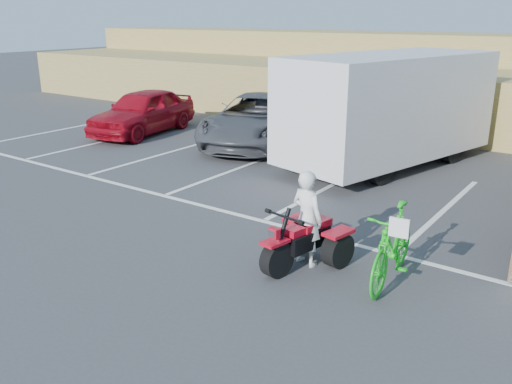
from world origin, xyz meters
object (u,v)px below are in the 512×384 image
Objects in this scene: red_trike_atv at (299,266)px; green_dirt_bike at (393,245)px; grey_pickup at (258,120)px; quad_atv_blue at (286,149)px; rider at (307,218)px; quad_atv_green at (304,155)px; cargo_trailer at (389,106)px; red_car at (143,111)px.

red_trike_atv is 1.55m from green_dirt_bike.
grey_pickup is 3.48× the size of quad_atv_blue.
green_dirt_bike reaches higher than red_trike_atv.
rider is 1.10× the size of quad_atv_green.
red_trike_atv is 8.75m from grey_pickup.
cargo_trailer reaches higher than green_dirt_bike.
cargo_trailer is (-1.33, 6.64, 1.57)m from red_trike_atv.
rider is at bearing -177.15° from green_dirt_bike.
red_car is 2.78× the size of quad_atv_blue.
green_dirt_bike is at bearing -35.82° from red_car.
red_trike_atv is at bearing 90.00° from rider.
quad_atv_green is at bearing -19.40° from quad_atv_blue.
grey_pickup is at bearing 3.72° from red_car.
red_car is at bearing 175.65° from grey_pickup.
quad_atv_blue is at bearing 0.10° from red_car.
green_dirt_bike is 12.27m from red_car.
red_car is (-11.01, 5.41, 0.15)m from green_dirt_bike.
cargo_trailer is at bearing -67.22° from rider.
rider reaches higher than quad_atv_blue.
grey_pickup reaches higher than green_dirt_bike.
rider is at bearing -66.09° from quad_atv_green.
red_trike_atv is 6.95m from cargo_trailer.
grey_pickup reaches higher than quad_atv_green.
red_trike_atv is 0.28× the size of grey_pickup.
red_car is at bearing 160.11° from red_trike_atv.
red_trike_atv is 0.80m from rider.
grey_pickup is (-6.94, 6.38, 0.16)m from green_dirt_bike.
red_trike_atv reaches higher than quad_atv_green.
quad_atv_blue is at bearing -21.76° from grey_pickup.
cargo_trailer reaches higher than rider.
rider is at bearing -63.57° from cargo_trailer.
quad_atv_blue is 0.91m from quad_atv_green.
rider reaches higher than grey_pickup.
rider reaches higher than quad_atv_green.
grey_pickup reaches higher than quad_atv_blue.
quad_atv_blue is (5.17, 0.89, -0.74)m from red_car.
cargo_trailer is (-1.36, 6.50, 0.79)m from rider.
red_car reaches higher than red_trike_atv.
red_car is (-4.07, -0.97, -0.01)m from grey_pickup.
green_dirt_bike is at bearing -60.30° from grey_pickup.
cargo_trailer reaches higher than red_trike_atv.
red_car is at bearing -19.17° from rider.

